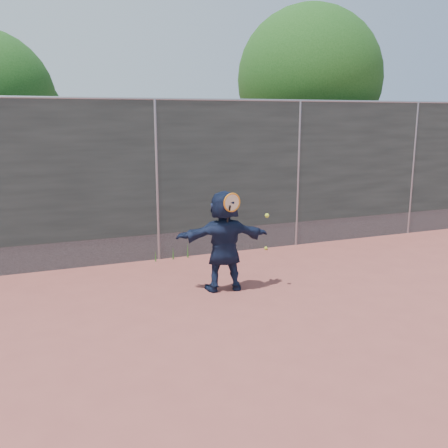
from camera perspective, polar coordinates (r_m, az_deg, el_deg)
name	(u,v)px	position (r m, az deg, el deg)	size (l,w,h in m)	color
ground	(226,330)	(6.58, 0.20, -12.00)	(80.00, 80.00, 0.00)	#9E4C42
player	(224,241)	(7.78, 0.00, -1.91)	(1.48, 0.47, 1.59)	#16203D
ball_ground	(266,248)	(10.31, 4.82, -2.77)	(0.07, 0.07, 0.07)	#BCD62F
fence	(157,177)	(9.41, -7.70, 5.32)	(20.00, 0.06, 3.03)	#38423D
swing_action	(235,205)	(7.51, 1.31, 2.18)	(0.77, 0.13, 0.51)	orange
tree_right	(314,84)	(13.28, 10.27, 15.48)	(3.78, 3.60, 5.39)	#382314
weed_clump	(175,252)	(9.65, -5.59, -3.23)	(0.68, 0.07, 0.30)	#387226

